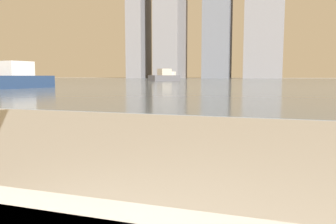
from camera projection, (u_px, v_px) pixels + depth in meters
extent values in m
cube|color=slate|center=(268.00, 81.00, 58.81)|extent=(180.00, 110.00, 0.01)
cube|color=#4C4C51|center=(164.00, 78.00, 53.75)|extent=(4.44, 5.46, 0.93)
cube|color=#B2A893|center=(164.00, 72.00, 53.64)|extent=(2.21, 2.40, 1.07)
cube|color=navy|center=(18.00, 82.00, 22.30)|extent=(2.59, 5.09, 0.85)
cube|color=silver|center=(18.00, 68.00, 22.20)|extent=(1.55, 2.02, 0.97)
cube|color=#4C4C51|center=(172.00, 77.00, 85.70)|extent=(1.84, 5.23, 0.91)
cube|color=silver|center=(172.00, 74.00, 85.60)|extent=(1.32, 1.97, 1.04)
cube|color=slate|center=(265.00, 13.00, 110.17)|extent=(12.35, 13.90, 43.85)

